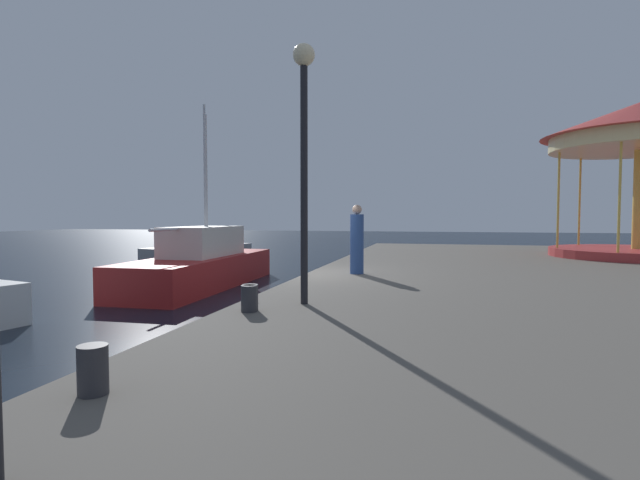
% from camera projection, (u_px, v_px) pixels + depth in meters
% --- Properties ---
extents(ground_plane, '(120.00, 120.00, 0.00)m').
position_uv_depth(ground_plane, '(307.00, 304.00, 12.19)').
color(ground_plane, black).
extents(quay_dock, '(14.61, 27.65, 0.80)m').
position_uv_depth(quay_dock, '(630.00, 301.00, 10.39)').
color(quay_dock, '#5B564F').
rests_on(quay_dock, ground).
extents(sailboat_red, '(2.38, 7.32, 5.52)m').
position_uv_depth(sailboat_red, '(201.00, 264.00, 15.18)').
color(sailboat_red, maroon).
rests_on(sailboat_red, ground).
extents(sailboat_grey, '(3.27, 6.19, 7.77)m').
position_uv_depth(sailboat_grey, '(199.00, 250.00, 23.43)').
color(sailboat_grey, gray).
rests_on(sailboat_grey, ground).
extents(carousel, '(6.38, 6.38, 5.41)m').
position_uv_depth(carousel, '(639.00, 142.00, 16.64)').
color(carousel, '#B23333').
rests_on(carousel, quay_dock).
extents(lamp_post_mid_promenade, '(0.36, 0.36, 4.21)m').
position_uv_depth(lamp_post_mid_promenade, '(304.00, 127.00, 7.71)').
color(lamp_post_mid_promenade, black).
rests_on(lamp_post_mid_promenade, quay_dock).
extents(bollard_north, '(0.24, 0.24, 0.40)m').
position_uv_depth(bollard_north, '(250.00, 298.00, 7.28)').
color(bollard_north, '#2D2D33').
rests_on(bollard_north, quay_dock).
extents(bollard_center, '(0.24, 0.24, 0.40)m').
position_uv_depth(bollard_center, '(93.00, 370.00, 3.86)').
color(bollard_center, '#2D2D33').
rests_on(bollard_center, quay_dock).
extents(bollard_south, '(0.24, 0.24, 0.40)m').
position_uv_depth(bollard_south, '(249.00, 299.00, 7.19)').
color(bollard_south, '#2D2D33').
rests_on(bollard_south, quay_dock).
extents(person_far_corner, '(0.34, 0.34, 1.73)m').
position_uv_depth(person_far_corner, '(357.00, 242.00, 11.96)').
color(person_far_corner, '#2D4C8C').
rests_on(person_far_corner, quay_dock).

